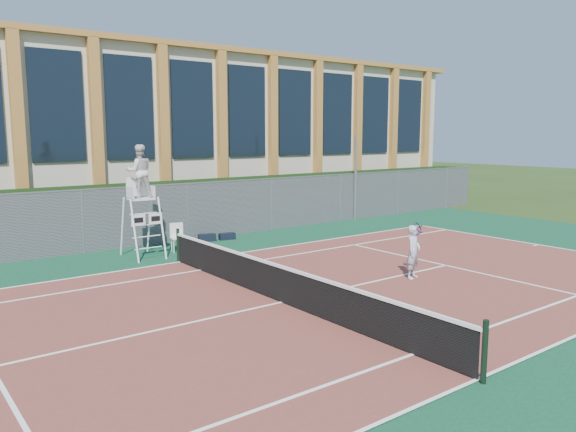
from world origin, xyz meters
TOP-DOWN VIEW (x-y plane):
  - ground at (0.00, 0.00)m, footprint 120.00×120.00m
  - apron at (0.00, 1.00)m, footprint 36.00×20.00m
  - tennis_court at (0.00, 0.00)m, footprint 23.77×10.97m
  - tennis_net at (0.00, 0.00)m, footprint 0.10×11.30m
  - fence at (0.00, 8.80)m, footprint 40.00×0.06m
  - hedge at (0.00, 10.00)m, footprint 40.00×1.40m
  - building at (0.00, 17.95)m, footprint 45.00×10.60m
  - steel_pole at (10.86, 8.70)m, footprint 0.12×0.12m
  - umpire_chair at (-0.61, 7.05)m, footprint 1.06×1.64m
  - plastic_chair at (0.72, 7.13)m, footprint 0.56×0.56m
  - sports_bag_near at (2.46, 8.15)m, footprint 0.71×0.44m
  - sports_bag_far at (3.26, 7.98)m, footprint 0.67×0.39m
  - tennis_player at (4.37, -0.39)m, footprint 0.91×0.67m

SIDE VIEW (x-z plane):
  - ground at x=0.00m, z-range 0.00..0.00m
  - apron at x=0.00m, z-range 0.00..0.01m
  - tennis_court at x=0.00m, z-range 0.01..0.03m
  - sports_bag_far at x=3.26m, z-range 0.01..0.26m
  - sports_bag_near at x=2.46m, z-range 0.01..0.29m
  - tennis_net at x=0.00m, z-range -0.01..1.09m
  - plastic_chair at x=0.72m, z-range 0.10..1.10m
  - tennis_player at x=4.37m, z-range 0.02..1.58m
  - fence at x=0.00m, z-range 0.00..2.20m
  - hedge at x=0.00m, z-range 0.00..2.20m
  - steel_pole at x=10.86m, z-range 0.00..3.99m
  - umpire_chair at x=-0.61m, z-range 0.88..4.69m
  - building at x=0.00m, z-range 0.03..8.26m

